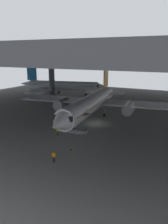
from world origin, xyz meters
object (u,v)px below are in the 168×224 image
airplane_main (91,103)px  airplane_distant (61,86)px  crew_worker_near_nose (54,156)px  traffic_cone_orange (71,149)px  boarding_stairs (77,129)px  crew_worker_by_stairs (58,131)px

airplane_main → airplane_distant: size_ratio=1.19×
crew_worker_near_nose → traffic_cone_orange: 4.68m
boarding_stairs → airplane_distant: 42.95m
boarding_stairs → airplane_distant: (-25.40, 34.55, 2.53)m
crew_worker_by_stairs → airplane_distant: 44.24m
crew_worker_by_stairs → traffic_cone_orange: size_ratio=2.87×
airplane_main → boarding_stairs: (2.13, -10.53, -2.82)m
crew_worker_by_stairs → traffic_cone_orange: crew_worker_by_stairs is taller
airplane_main → traffic_cone_orange: (5.33, -18.30, -3.27)m
crew_worker_near_nose → crew_worker_by_stairs: bearing=120.5°
boarding_stairs → traffic_cone_orange: 8.41m
crew_worker_by_stairs → traffic_cone_orange: (5.50, -4.64, -0.69)m
airplane_distant → boarding_stairs: bearing=-53.7°
airplane_distant → traffic_cone_orange: (28.59, -42.31, -2.98)m
airplane_distant → traffic_cone_orange: bearing=-56.0°
crew_worker_near_nose → airplane_distant: 54.99m
airplane_distant → airplane_main: bearing=-45.9°
boarding_stairs → traffic_cone_orange: boarding_stairs is taller
crew_worker_near_nose → airplane_distant: (-28.55, 46.94, 2.32)m
airplane_main → crew_worker_near_nose: (5.29, -22.93, -2.61)m
boarding_stairs → crew_worker_near_nose: 12.79m
airplane_main → airplane_distant: (-23.27, 24.02, -0.29)m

